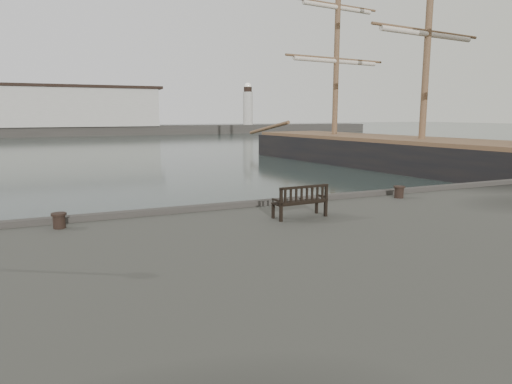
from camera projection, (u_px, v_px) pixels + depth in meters
ground at (258, 248)px, 15.94m from camera, size 400.00×400.00×0.00m
breakwater at (63, 116)px, 96.48m from camera, size 140.00×9.50×12.20m
bench at (300, 207)px, 13.69m from camera, size 1.70×0.67×0.96m
bollard_left at (59, 221)px, 12.40m from camera, size 0.45×0.45×0.42m
bollard_right at (399, 192)px, 16.91m from camera, size 0.49×0.49×0.44m
tall_ship_main at (420, 161)px, 37.94m from camera, size 12.92×39.42×29.04m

